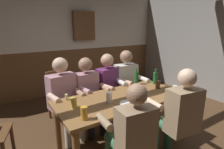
# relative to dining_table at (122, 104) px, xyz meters

# --- Properties ---
(ground_plane) EXTENTS (6.70, 6.70, 0.00)m
(ground_plane) POSITION_rel_dining_table_xyz_m (0.00, -0.12, -0.62)
(ground_plane) COLOR #4C331E
(back_wall_upper) EXTENTS (5.58, 0.12, 1.53)m
(back_wall_upper) POSITION_rel_dining_table_xyz_m (0.00, 2.60, 1.24)
(back_wall_upper) COLOR silver
(back_wall_wainscot) EXTENTS (5.58, 0.12, 1.09)m
(back_wall_wainscot) POSITION_rel_dining_table_xyz_m (0.00, 2.60, -0.08)
(back_wall_wainscot) COLOR brown
(back_wall_wainscot) RESTS_ON ground_plane
(dining_table) EXTENTS (1.77, 0.82, 0.73)m
(dining_table) POSITION_rel_dining_table_xyz_m (0.00, 0.00, 0.00)
(dining_table) COLOR brown
(dining_table) RESTS_ON ground_plane
(person_0) EXTENTS (0.59, 0.57, 1.23)m
(person_0) POSITION_rel_dining_table_xyz_m (-0.59, 0.64, 0.06)
(person_0) COLOR #B78493
(person_0) RESTS_ON ground_plane
(person_1) EXTENTS (0.51, 0.52, 1.19)m
(person_1) POSITION_rel_dining_table_xyz_m (-0.20, 0.63, 0.04)
(person_1) COLOR #B78493
(person_1) RESTS_ON ground_plane
(person_2) EXTENTS (0.53, 0.54, 1.22)m
(person_2) POSITION_rel_dining_table_xyz_m (0.21, 0.63, 0.05)
(person_2) COLOR #6B2D66
(person_2) RESTS_ON ground_plane
(person_3) EXTENTS (0.57, 0.56, 1.25)m
(person_3) POSITION_rel_dining_table_xyz_m (0.59, 0.64, 0.07)
(person_3) COLOR silver
(person_3) RESTS_ON ground_plane
(person_4) EXTENTS (0.52, 0.56, 1.18)m
(person_4) POSITION_rel_dining_table_xyz_m (-0.35, -0.63, 0.02)
(person_4) COLOR #997F60
(person_4) RESTS_ON ground_plane
(person_5) EXTENTS (0.56, 0.56, 1.22)m
(person_5) POSITION_rel_dining_table_xyz_m (0.36, -0.65, 0.05)
(person_5) COLOR #997F60
(person_5) RESTS_ON ground_plane
(chair_empty_near_right) EXTENTS (0.56, 0.56, 0.88)m
(chair_empty_near_right) POSITION_rel_dining_table_xyz_m (-0.45, 1.31, -0.15)
(chair_empty_near_right) COLOR brown
(chair_empty_near_right) RESTS_ON ground_plane
(table_candle) EXTENTS (0.04, 0.04, 0.08)m
(table_candle) POSITION_rel_dining_table_xyz_m (-0.66, 0.32, 0.14)
(table_candle) COLOR #F9E08C
(table_candle) RESTS_ON dining_table
(condiment_caddy) EXTENTS (0.14, 0.10, 0.05)m
(condiment_caddy) POSITION_rel_dining_table_xyz_m (0.18, -0.05, 0.13)
(condiment_caddy) COLOR #B2B7BC
(condiment_caddy) RESTS_ON dining_table
(plate_0) EXTENTS (0.21, 0.21, 0.01)m
(plate_0) POSITION_rel_dining_table_xyz_m (-0.07, -0.22, 0.11)
(plate_0) COLOR white
(plate_0) RESTS_ON dining_table
(bottle_0) EXTENTS (0.07, 0.07, 0.25)m
(bottle_0) POSITION_rel_dining_table_xyz_m (0.83, 0.20, 0.21)
(bottle_0) COLOR #195923
(bottle_0) RESTS_ON dining_table
(bottle_1) EXTENTS (0.07, 0.07, 0.27)m
(bottle_1) POSITION_rel_dining_table_xyz_m (0.54, 0.35, 0.21)
(bottle_1) COLOR #195923
(bottle_1) RESTS_ON dining_table
(pint_glass_0) EXTENTS (0.08, 0.08, 0.12)m
(pint_glass_0) POSITION_rel_dining_table_xyz_m (-0.67, 0.04, 0.17)
(pint_glass_0) COLOR #E5C64C
(pint_glass_0) RESTS_ON dining_table
(pint_glass_1) EXTENTS (0.08, 0.08, 0.13)m
(pint_glass_1) POSITION_rel_dining_table_xyz_m (-0.24, -0.06, 0.17)
(pint_glass_1) COLOR white
(pint_glass_1) RESTS_ON dining_table
(pint_glass_2) EXTENTS (0.06, 0.06, 0.15)m
(pint_glass_2) POSITION_rel_dining_table_xyz_m (0.64, -0.35, 0.18)
(pint_glass_2) COLOR white
(pint_glass_2) RESTS_ON dining_table
(pint_glass_3) EXTENTS (0.07, 0.07, 0.12)m
(pint_glass_3) POSITION_rel_dining_table_xyz_m (0.68, 0.00, 0.17)
(pint_glass_3) COLOR #4C2D19
(pint_glass_3) RESTS_ON dining_table
(pint_glass_4) EXTENTS (0.07, 0.07, 0.14)m
(pint_glass_4) POSITION_rel_dining_table_xyz_m (-0.68, -0.28, 0.18)
(pint_glass_4) COLOR gold
(pint_glass_4) RESTS_ON dining_table
(wall_dart_cabinet) EXTENTS (0.56, 0.15, 0.70)m
(wall_dart_cabinet) POSITION_rel_dining_table_xyz_m (0.59, 2.47, 1.05)
(wall_dart_cabinet) COLOR brown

